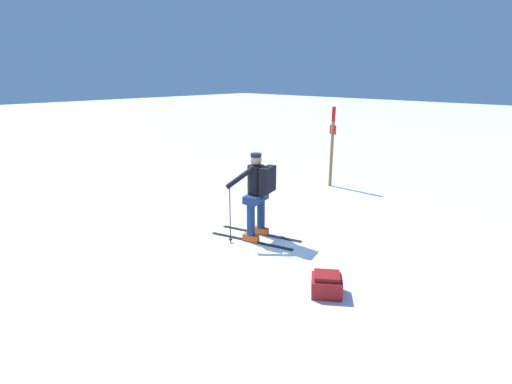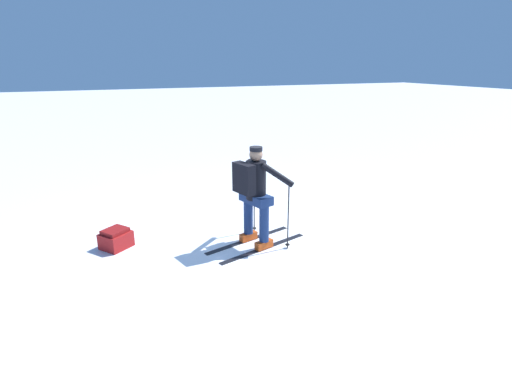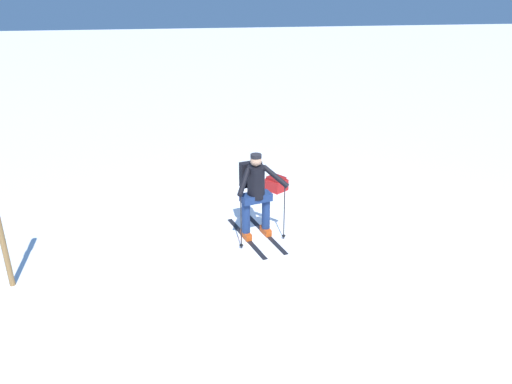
% 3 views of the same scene
% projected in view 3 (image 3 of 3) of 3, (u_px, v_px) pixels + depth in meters
% --- Properties ---
extents(ground_plane, '(80.00, 80.00, 0.00)m').
position_uv_depth(ground_plane, '(286.00, 239.00, 9.10)').
color(ground_plane, white).
extents(skier, '(1.73, 1.04, 1.60)m').
position_uv_depth(skier, '(255.00, 190.00, 8.88)').
color(skier, black).
rests_on(skier, ground_plane).
extents(dropped_backpack, '(0.56, 0.55, 0.31)m').
position_uv_depth(dropped_backpack, '(276.00, 184.00, 11.15)').
color(dropped_backpack, maroon).
rests_on(dropped_backpack, ground_plane).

